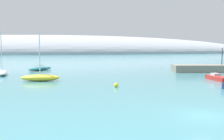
{
  "coord_description": "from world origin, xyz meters",
  "views": [
    {
      "loc": [
        -11.42,
        -18.49,
        5.17
      ],
      "look_at": [
        -2.34,
        20.87,
        1.87
      ],
      "focal_mm": 44.22,
      "sensor_mm": 36.0,
      "label": 1
    }
  ],
  "objects_px": {
    "sailboat_teal_near_shore": "(40,68)",
    "sailboat_white_outer_mooring": "(2,72)",
    "sailboat_yellow_mid_mooring": "(40,77)",
    "harbor_lamp_post": "(222,53)",
    "motorboat_red_alongside_breakwater": "(218,78)",
    "mooring_buoy_yellow": "(116,85)"
  },
  "relations": [
    {
      "from": "sailboat_yellow_mid_mooring",
      "to": "mooring_buoy_yellow",
      "type": "height_order",
      "value": "sailboat_yellow_mid_mooring"
    },
    {
      "from": "sailboat_white_outer_mooring",
      "to": "motorboat_red_alongside_breakwater",
      "type": "relative_size",
      "value": 1.37
    },
    {
      "from": "motorboat_red_alongside_breakwater",
      "to": "harbor_lamp_post",
      "type": "bearing_deg",
      "value": -31.98
    },
    {
      "from": "sailboat_yellow_mid_mooring",
      "to": "sailboat_white_outer_mooring",
      "type": "bearing_deg",
      "value": -46.06
    },
    {
      "from": "motorboat_red_alongside_breakwater",
      "to": "sailboat_white_outer_mooring",
      "type": "bearing_deg",
      "value": 69.18
    },
    {
      "from": "motorboat_red_alongside_breakwater",
      "to": "mooring_buoy_yellow",
      "type": "xyz_separation_m",
      "value": [
        -17.51,
        -3.81,
        -0.09
      ]
    },
    {
      "from": "sailboat_teal_near_shore",
      "to": "sailboat_white_outer_mooring",
      "type": "height_order",
      "value": "sailboat_white_outer_mooring"
    },
    {
      "from": "sailboat_yellow_mid_mooring",
      "to": "motorboat_red_alongside_breakwater",
      "type": "height_order",
      "value": "sailboat_yellow_mid_mooring"
    },
    {
      "from": "sailboat_teal_near_shore",
      "to": "harbor_lamp_post",
      "type": "height_order",
      "value": "sailboat_teal_near_shore"
    },
    {
      "from": "motorboat_red_alongside_breakwater",
      "to": "mooring_buoy_yellow",
      "type": "bearing_deg",
      "value": 106.85
    },
    {
      "from": "sailboat_white_outer_mooring",
      "to": "harbor_lamp_post",
      "type": "xyz_separation_m",
      "value": [
        44.54,
        -2.94,
        3.39
      ]
    },
    {
      "from": "sailboat_yellow_mid_mooring",
      "to": "motorboat_red_alongside_breakwater",
      "type": "relative_size",
      "value": 1.28
    },
    {
      "from": "sailboat_yellow_mid_mooring",
      "to": "harbor_lamp_post",
      "type": "xyz_separation_m",
      "value": [
        37.32,
        8.21,
        3.36
      ]
    },
    {
      "from": "harbor_lamp_post",
      "to": "motorboat_red_alongside_breakwater",
      "type": "bearing_deg",
      "value": -126.54
    },
    {
      "from": "mooring_buoy_yellow",
      "to": "sailboat_yellow_mid_mooring",
      "type": "bearing_deg",
      "value": 137.34
    },
    {
      "from": "motorboat_red_alongside_breakwater",
      "to": "mooring_buoy_yellow",
      "type": "relative_size",
      "value": 10.3
    },
    {
      "from": "motorboat_red_alongside_breakwater",
      "to": "harbor_lamp_post",
      "type": "distance_m",
      "value": 17.12
    },
    {
      "from": "sailboat_white_outer_mooring",
      "to": "mooring_buoy_yellow",
      "type": "xyz_separation_m",
      "value": [
        17.06,
        -20.21,
        -0.24
      ]
    },
    {
      "from": "sailboat_white_outer_mooring",
      "to": "motorboat_red_alongside_breakwater",
      "type": "bearing_deg",
      "value": 56.46
    },
    {
      "from": "sailboat_yellow_mid_mooring",
      "to": "motorboat_red_alongside_breakwater",
      "type": "distance_m",
      "value": 27.85
    },
    {
      "from": "sailboat_teal_near_shore",
      "to": "sailboat_white_outer_mooring",
      "type": "relative_size",
      "value": 0.88
    },
    {
      "from": "sailboat_yellow_mid_mooring",
      "to": "harbor_lamp_post",
      "type": "relative_size",
      "value": 1.98
    }
  ]
}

